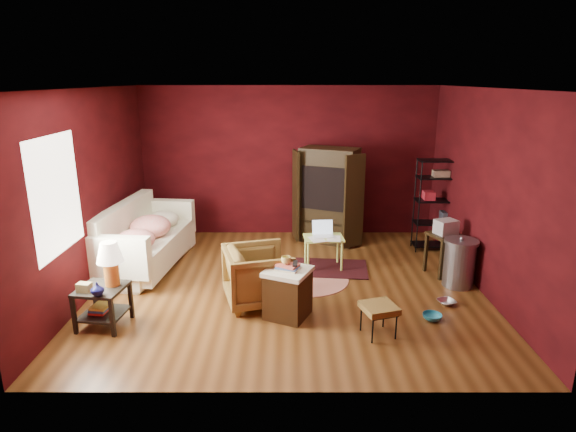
# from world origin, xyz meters

# --- Properties ---
(room) EXTENTS (5.54, 5.04, 2.84)m
(room) POSITION_xyz_m (-0.04, -0.01, 1.40)
(room) COLOR brown
(room) RESTS_ON ground
(sofa) EXTENTS (1.00, 2.19, 0.83)m
(sofa) POSITION_xyz_m (-2.27, 0.75, 0.41)
(sofa) COLOR white
(sofa) RESTS_ON ground
(armchair) EXTENTS (0.97, 1.01, 0.86)m
(armchair) POSITION_xyz_m (-0.40, -0.56, 0.43)
(armchair) COLOR black
(armchair) RESTS_ON ground
(pet_bowl_steel) EXTENTS (0.24, 0.13, 0.23)m
(pet_bowl_steel) POSITION_xyz_m (2.13, -0.62, 0.12)
(pet_bowl_steel) COLOR silver
(pet_bowl_steel) RESTS_ON ground
(pet_bowl_turquoise) EXTENTS (0.25, 0.16, 0.24)m
(pet_bowl_turquoise) POSITION_xyz_m (1.82, -1.05, 0.12)
(pet_bowl_turquoise) COLOR teal
(pet_bowl_turquoise) RESTS_ON ground
(vase) EXTENTS (0.18, 0.18, 0.15)m
(vase) POSITION_xyz_m (-2.20, -1.40, 0.58)
(vase) COLOR #0E1047
(vase) RESTS_ON side_table
(mug) EXTENTS (0.13, 0.11, 0.12)m
(mug) POSITION_xyz_m (-0.02, -0.93, 0.77)
(mug) COLOR #DBD16B
(mug) RESTS_ON hamper
(side_table) EXTENTS (0.60, 0.60, 1.06)m
(side_table) POSITION_xyz_m (-2.19, -1.15, 0.63)
(side_table) COLOR black
(side_table) RESTS_ON ground
(sofa_cushions) EXTENTS (1.13, 2.34, 0.95)m
(sofa_cushions) POSITION_xyz_m (-2.30, 0.74, 0.46)
(sofa_cushions) COLOR white
(sofa_cushions) RESTS_ON sofa
(hamper) EXTENTS (0.69, 0.69, 0.73)m
(hamper) POSITION_xyz_m (-0.00, -0.94, 0.33)
(hamper) COLOR #452910
(hamper) RESTS_ON ground
(footstool) EXTENTS (0.47, 0.47, 0.39)m
(footstool) POSITION_xyz_m (1.07, -1.41, 0.33)
(footstool) COLOR black
(footstool) RESTS_ON ground
(rug_round) EXTENTS (1.56, 1.56, 0.01)m
(rug_round) POSITION_xyz_m (0.28, 0.21, 0.01)
(rug_round) COLOR beige
(rug_round) RESTS_ON ground
(rug_oriental) EXTENTS (1.27, 0.91, 0.01)m
(rug_oriental) POSITION_xyz_m (0.65, 0.62, 0.02)
(rug_oriental) COLOR #491319
(rug_oriental) RESTS_ON ground
(laptop_desk) EXTENTS (0.64, 0.53, 0.75)m
(laptop_desk) POSITION_xyz_m (0.56, 0.67, 0.47)
(laptop_desk) COLOR #DCFF74
(laptop_desk) RESTS_ON ground
(tv_armoire) EXTENTS (1.25, 1.03, 1.73)m
(tv_armoire) POSITION_xyz_m (0.73, 1.99, 0.90)
(tv_armoire) COLOR black
(tv_armoire) RESTS_ON ground
(wire_shelving) EXTENTS (0.79, 0.35, 1.60)m
(wire_shelving) POSITION_xyz_m (2.61, 1.55, 0.88)
(wire_shelving) COLOR black
(wire_shelving) RESTS_ON ground
(small_stand) EXTENTS (0.56, 0.56, 0.87)m
(small_stand) POSITION_xyz_m (2.39, 0.44, 0.65)
(small_stand) COLOR black
(small_stand) RESTS_ON ground
(trash_can) EXTENTS (0.53, 0.53, 0.76)m
(trash_can) POSITION_xyz_m (2.48, -0.00, 0.36)
(trash_can) COLOR gray
(trash_can) RESTS_ON ground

